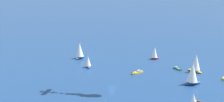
{
  "coord_description": "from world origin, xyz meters",
  "views": [
    {
      "loc": [
        -87.21,
        -94.21,
        51.49
      ],
      "look_at": [
        0.0,
        0.0,
        18.63
      ],
      "focal_mm": 44.24,
      "sensor_mm": 36.0,
      "label": 1
    }
  ],
  "objects": [
    {
      "name": "motorboat_offshore",
      "position": [
        47.87,
        -6.1,
        0.5
      ],
      "size": [
        3.31,
        6.66,
        1.87
      ],
      "color": "#33704C",
      "rests_on": "ground_plane"
    },
    {
      "name": "sailboat_outer_ring_f",
      "position": [
        32.62,
        -24.84,
        5.82
      ],
      "size": [
        10.13,
        7.21,
        12.75
      ],
      "color": "#23478C",
      "rests_on": "ground_plane"
    },
    {
      "name": "sailboat_outer_ring_b",
      "position": [
        19.48,
        53.26,
        5.51
      ],
      "size": [
        9.7,
        6.46,
        12.06
      ],
      "color": "#23478C",
      "rests_on": "ground_plane"
    },
    {
      "name": "motorboat_far_stbd",
      "position": [
        24.66,
        5.83,
        0.58
      ],
      "size": [
        7.6,
        3.0,
        2.15
      ],
      "color": "gold",
      "rests_on": "ground_plane"
    },
    {
      "name": "ground_plane",
      "position": [
        0.0,
        0.0,
        0.0
      ],
      "size": [
        2000.0,
        2000.0,
        0.0
      ],
      "primitive_type": "plane",
      "color": "navy"
    },
    {
      "name": "sailboat_near_centre",
      "position": [
        51.29,
        -15.62,
        5.44
      ],
      "size": [
        5.24,
        9.32,
        11.93
      ],
      "color": "gold",
      "rests_on": "ground_plane"
    },
    {
      "name": "sailboat_outer_ring_e",
      "position": [
        11.2,
        33.54,
        3.74
      ],
      "size": [
        4.7,
        6.47,
        8.19
      ],
      "color": "#23478C",
      "rests_on": "ground_plane"
    },
    {
      "name": "sailboat_outer_ring_c",
      "position": [
        55.8,
        17.96,
        4.17
      ],
      "size": [
        7.34,
        4.92,
        9.13
      ],
      "color": "#B21E1E",
      "rests_on": "ground_plane"
    }
  ]
}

